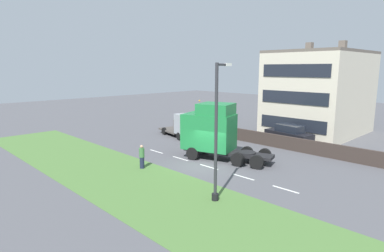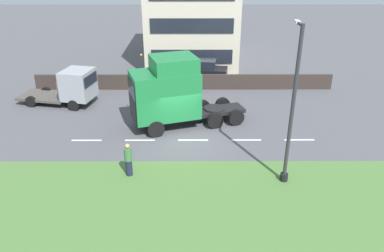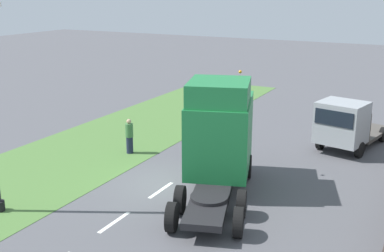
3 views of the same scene
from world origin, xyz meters
name	(u,v)px [view 3 (image 3 of 3)]	position (x,y,z in m)	size (l,w,h in m)	color
ground_plane	(169,184)	(0.00, 0.00, 0.00)	(120.00, 120.00, 0.00)	#515156
grass_verge	(62,161)	(-6.00, 0.00, 0.01)	(7.00, 44.00, 0.01)	#4C7538
lane_markings	(161,190)	(0.00, -0.70, 0.00)	(0.16, 14.60, 0.00)	white
lorry_cab	(219,134)	(1.95, 0.76, 2.30)	(4.56, 7.59, 4.72)	black
flatbed_truck	(345,125)	(5.67, 7.95, 1.40)	(3.32, 5.94, 2.65)	#999EA3
pedestrian	(129,137)	(-3.81, 2.56, 0.88)	(0.39, 0.39, 1.79)	#1E233D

